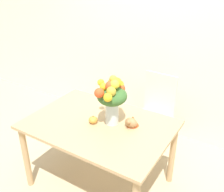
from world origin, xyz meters
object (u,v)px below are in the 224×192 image
(turkey_figurine, at_px, (132,122))
(dining_chair_near_window, at_px, (154,114))
(pumpkin, at_px, (93,120))
(flower_vase, at_px, (112,97))

(turkey_figurine, bearing_deg, dining_chair_near_window, 95.70)
(turkey_figurine, xyz_separation_m, dining_chair_near_window, (-0.07, 0.73, -0.30))
(pumpkin, height_order, turkey_figurine, turkey_figurine)
(flower_vase, distance_m, pumpkin, 0.30)
(turkey_figurine, relative_size, dining_chair_near_window, 0.17)
(turkey_figurine, height_order, dining_chair_near_window, dining_chair_near_window)
(pumpkin, distance_m, dining_chair_near_window, 0.96)
(turkey_figurine, bearing_deg, pumpkin, -156.33)
(pumpkin, bearing_deg, turkey_figurine, 23.67)
(flower_vase, height_order, turkey_figurine, flower_vase)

